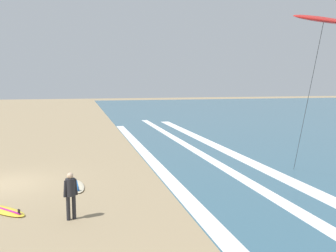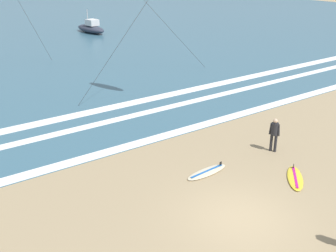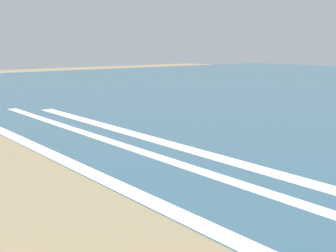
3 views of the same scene
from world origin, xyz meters
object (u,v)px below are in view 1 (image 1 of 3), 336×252
(surfboard_left_pile, at_px, (5,211))
(kite_red_high_right, at_px, (324,21))
(surfer_foreground_main, at_px, (71,192))
(surfboard_foreground_flat, at_px, (77,186))

(surfboard_left_pile, xyz_separation_m, kite_red_high_right, (1.31, 11.57, 6.77))
(surfboard_left_pile, bearing_deg, surfer_foreground_main, 60.52)
(surfboard_foreground_flat, bearing_deg, kite_red_high_right, 66.99)
(kite_red_high_right, bearing_deg, surfboard_foreground_flat, -113.01)
(surfer_foreground_main, bearing_deg, kite_red_high_right, 89.98)
(surfer_foreground_main, relative_size, kite_red_high_right, 0.23)
(surfer_foreground_main, height_order, surfboard_left_pile, surfer_foreground_main)
(surfboard_left_pile, xyz_separation_m, surfboard_foreground_flat, (-2.55, 2.48, 0.00))
(surfboard_left_pile, bearing_deg, surfboard_foreground_flat, 135.79)
(surfboard_left_pile, height_order, kite_red_high_right, kite_red_high_right)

